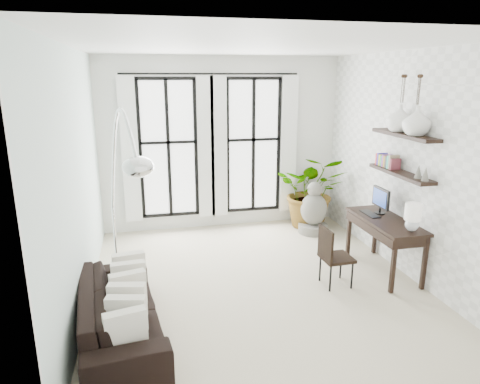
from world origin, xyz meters
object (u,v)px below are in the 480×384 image
object	(u,v)px
desk	(387,225)
arc_lamp	(121,155)
buddha	(314,212)
desk_chair	(332,253)
plant	(312,191)
sofa	(120,311)

from	to	relation	value
desk	arc_lamp	world-z (taller)	arc_lamp
buddha	desk	bearing A→B (deg)	-78.40
desk_chair	arc_lamp	bearing A→B (deg)	175.17
plant	sofa	bearing A→B (deg)	-139.41
arc_lamp	buddha	world-z (taller)	arc_lamp
plant	arc_lamp	world-z (taller)	arc_lamp
arc_lamp	desk	bearing A→B (deg)	1.12
sofa	arc_lamp	xyz separation A→B (m)	(0.10, 0.74, 1.63)
sofa	arc_lamp	distance (m)	1.79
sofa	desk	distance (m)	3.86
plant	desk_chair	xyz separation A→B (m)	(-0.66, -2.36, -0.23)
desk	desk_chair	distance (m)	0.99
sofa	plant	distance (m)	4.58
desk	plant	bearing A→B (deg)	97.36
desk	buddha	size ratio (longest dim) A/B	1.43
desk	desk_chair	world-z (taller)	desk
desk	desk_chair	size ratio (longest dim) A/B	1.62
desk_chair	buddha	distance (m)	2.10
plant	desk_chair	distance (m)	2.46
plant	buddha	xyz separation A→B (m)	(-0.09, -0.34, -0.30)
buddha	arc_lamp	bearing A→B (deg)	-149.93
plant	desk_chair	bearing A→B (deg)	-105.51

